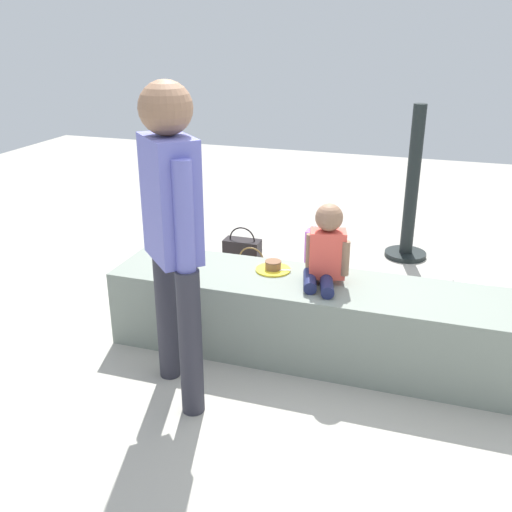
{
  "coord_description": "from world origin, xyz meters",
  "views": [
    {
      "loc": [
        0.68,
        -3.13,
        1.94
      ],
      "look_at": [
        -0.25,
        -0.3,
        0.74
      ],
      "focal_mm": 41.03,
      "sensor_mm": 36.0,
      "label": 1
    }
  ],
  "objects_px": {
    "cake_plate": "(273,267)",
    "party_cup_red": "(382,303)",
    "water_bottle_near_gift": "(336,308)",
    "handbag_black_leather": "(242,253)",
    "child_seated": "(326,249)",
    "cake_box_white": "(473,293)",
    "adult_standing": "(172,219)",
    "handbag_brown_canvas": "(251,273)",
    "gift_bag": "(320,250)"
  },
  "relations": [
    {
      "from": "handbag_black_leather",
      "to": "handbag_brown_canvas",
      "type": "relative_size",
      "value": 1.06
    },
    {
      "from": "party_cup_red",
      "to": "adult_standing",
      "type": "bearing_deg",
      "value": -124.51
    },
    {
      "from": "child_seated",
      "to": "cake_box_white",
      "type": "xyz_separation_m",
      "value": [
        0.91,
        1.09,
        -0.64
      ]
    },
    {
      "from": "water_bottle_near_gift",
      "to": "party_cup_red",
      "type": "xyz_separation_m",
      "value": [
        0.28,
        0.3,
        -0.06
      ]
    },
    {
      "from": "cake_box_white",
      "to": "adult_standing",
      "type": "bearing_deg",
      "value": -132.2
    },
    {
      "from": "party_cup_red",
      "to": "handbag_black_leather",
      "type": "xyz_separation_m",
      "value": [
        -1.21,
        0.4,
        0.08
      ]
    },
    {
      "from": "cake_plate",
      "to": "party_cup_red",
      "type": "distance_m",
      "value": 1.02
    },
    {
      "from": "cake_plate",
      "to": "water_bottle_near_gift",
      "type": "height_order",
      "value": "cake_plate"
    },
    {
      "from": "gift_bag",
      "to": "child_seated",
      "type": "bearing_deg",
      "value": -76.9
    },
    {
      "from": "adult_standing",
      "to": "water_bottle_near_gift",
      "type": "distance_m",
      "value": 1.56
    },
    {
      "from": "adult_standing",
      "to": "handbag_brown_canvas",
      "type": "height_order",
      "value": "adult_standing"
    },
    {
      "from": "child_seated",
      "to": "party_cup_red",
      "type": "xyz_separation_m",
      "value": [
        0.29,
        0.74,
        -0.65
      ]
    },
    {
      "from": "gift_bag",
      "to": "handbag_black_leather",
      "type": "distance_m",
      "value": 0.65
    },
    {
      "from": "gift_bag",
      "to": "cake_box_white",
      "type": "xyz_separation_m",
      "value": [
        1.22,
        -0.21,
        -0.11
      ]
    },
    {
      "from": "child_seated",
      "to": "cake_plate",
      "type": "relative_size",
      "value": 2.16
    },
    {
      "from": "handbag_brown_canvas",
      "to": "child_seated",
      "type": "bearing_deg",
      "value": -46.94
    },
    {
      "from": "adult_standing",
      "to": "water_bottle_near_gift",
      "type": "xyz_separation_m",
      "value": [
        0.67,
        1.08,
        -0.91
      ]
    },
    {
      "from": "handbag_brown_canvas",
      "to": "party_cup_red",
      "type": "bearing_deg",
      "value": -2.04
    },
    {
      "from": "cake_plate",
      "to": "handbag_black_leather",
      "type": "xyz_separation_m",
      "value": [
        -0.58,
        1.06,
        -0.38
      ]
    },
    {
      "from": "gift_bag",
      "to": "cake_plate",
      "type": "bearing_deg",
      "value": -91.89
    },
    {
      "from": "child_seated",
      "to": "adult_standing",
      "type": "xyz_separation_m",
      "value": [
        -0.66,
        -0.64,
        0.32
      ]
    },
    {
      "from": "gift_bag",
      "to": "cake_box_white",
      "type": "distance_m",
      "value": 1.24
    },
    {
      "from": "party_cup_red",
      "to": "handbag_black_leather",
      "type": "relative_size",
      "value": 0.27
    },
    {
      "from": "party_cup_red",
      "to": "cake_box_white",
      "type": "height_order",
      "value": "cake_box_white"
    },
    {
      "from": "gift_bag",
      "to": "water_bottle_near_gift",
      "type": "bearing_deg",
      "value": -70.33
    },
    {
      "from": "water_bottle_near_gift",
      "to": "cake_box_white",
      "type": "distance_m",
      "value": 1.12
    },
    {
      "from": "child_seated",
      "to": "handbag_brown_canvas",
      "type": "height_order",
      "value": "child_seated"
    },
    {
      "from": "handbag_black_leather",
      "to": "handbag_brown_canvas",
      "type": "bearing_deg",
      "value": -60.71
    },
    {
      "from": "cake_box_white",
      "to": "gift_bag",
      "type": "bearing_deg",
      "value": 170.13
    },
    {
      "from": "cake_plate",
      "to": "water_bottle_near_gift",
      "type": "bearing_deg",
      "value": 45.73
    },
    {
      "from": "adult_standing",
      "to": "handbag_black_leather",
      "type": "xyz_separation_m",
      "value": [
        -0.26,
        1.78,
        -0.89
      ]
    },
    {
      "from": "adult_standing",
      "to": "cake_box_white",
      "type": "relative_size",
      "value": 6.44
    },
    {
      "from": "adult_standing",
      "to": "gift_bag",
      "type": "relative_size",
      "value": 4.39
    },
    {
      "from": "adult_standing",
      "to": "gift_bag",
      "type": "bearing_deg",
      "value": 79.6
    },
    {
      "from": "child_seated",
      "to": "water_bottle_near_gift",
      "type": "relative_size",
      "value": 2.03
    },
    {
      "from": "adult_standing",
      "to": "party_cup_red",
      "type": "height_order",
      "value": "adult_standing"
    },
    {
      "from": "cake_plate",
      "to": "cake_box_white",
      "type": "bearing_deg",
      "value": 38.9
    },
    {
      "from": "cake_plate",
      "to": "gift_bag",
      "type": "distance_m",
      "value": 1.27
    },
    {
      "from": "party_cup_red",
      "to": "gift_bag",
      "type": "bearing_deg",
      "value": 136.21
    },
    {
      "from": "water_bottle_near_gift",
      "to": "cake_plate",
      "type": "bearing_deg",
      "value": -134.27
    },
    {
      "from": "gift_bag",
      "to": "handbag_brown_canvas",
      "type": "distance_m",
      "value": 0.68
    },
    {
      "from": "party_cup_red",
      "to": "cake_plate",
      "type": "bearing_deg",
      "value": -133.81
    },
    {
      "from": "party_cup_red",
      "to": "handbag_brown_canvas",
      "type": "relative_size",
      "value": 0.28
    },
    {
      "from": "child_seated",
      "to": "water_bottle_near_gift",
      "type": "bearing_deg",
      "value": 89.2
    },
    {
      "from": "cake_box_white",
      "to": "handbag_black_leather",
      "type": "relative_size",
      "value": 0.72
    },
    {
      "from": "cake_plate",
      "to": "party_cup_red",
      "type": "height_order",
      "value": "cake_plate"
    },
    {
      "from": "cake_plate",
      "to": "party_cup_red",
      "type": "xyz_separation_m",
      "value": [
        0.63,
        0.66,
        -0.46
      ]
    },
    {
      "from": "cake_plate",
      "to": "water_bottle_near_gift",
      "type": "distance_m",
      "value": 0.64
    },
    {
      "from": "cake_box_white",
      "to": "handbag_black_leather",
      "type": "bearing_deg",
      "value": 178.74
    },
    {
      "from": "child_seated",
      "to": "cake_plate",
      "type": "height_order",
      "value": "child_seated"
    }
  ]
}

